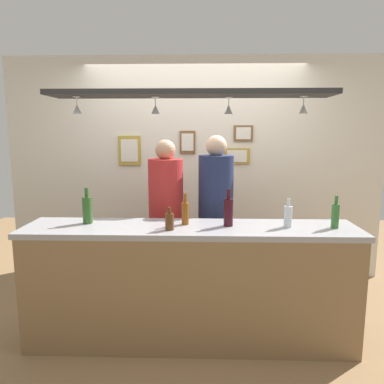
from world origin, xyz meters
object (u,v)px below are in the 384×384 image
(picture_frame_caricature, at_px, (129,150))
(picture_frame_upper_small, at_px, (243,133))
(picture_frame_crest, at_px, (188,142))
(bottle_soda_clear, at_px, (288,216))
(bottle_beer_amber_tall, at_px, (185,212))
(bottle_beer_green_import, at_px, (335,215))
(bottle_beer_brown_stubby, at_px, (170,221))
(picture_frame_lower_pair, at_px, (237,156))
(bottle_wine_dark_red, at_px, (228,212))
(bottle_champagne_green, at_px, (87,209))
(person_left_red_shirt, at_px, (166,207))
(person_right_navy_shirt, at_px, (216,205))

(picture_frame_caricature, bearing_deg, picture_frame_upper_small, 0.00)
(picture_frame_crest, bearing_deg, bottle_soda_clear, -58.52)
(bottle_beer_amber_tall, relative_size, picture_frame_upper_small, 1.18)
(bottle_beer_green_import, xyz_separation_m, picture_frame_crest, (-1.23, 1.42, 0.53))
(bottle_beer_brown_stubby, bearing_deg, picture_frame_upper_small, 64.65)
(bottle_beer_green_import, distance_m, picture_frame_lower_pair, 1.61)
(bottle_wine_dark_red, height_order, picture_frame_lower_pair, picture_frame_lower_pair)
(bottle_champagne_green, xyz_separation_m, picture_frame_crest, (0.78, 1.33, 0.52))
(person_left_red_shirt, distance_m, picture_frame_caricature, 1.04)
(bottle_beer_amber_tall, height_order, bottle_beer_green_import, same)
(person_left_red_shirt, relative_size, person_right_navy_shirt, 0.98)
(picture_frame_lower_pair, bearing_deg, bottle_wine_dark_red, -97.66)
(bottle_champagne_green, relative_size, picture_frame_upper_small, 1.36)
(picture_frame_caricature, bearing_deg, bottle_soda_clear, -42.37)
(person_left_red_shirt, xyz_separation_m, picture_frame_caricature, (-0.50, 0.75, 0.52))
(bottle_beer_green_import, relative_size, picture_frame_caricature, 0.76)
(bottle_beer_amber_tall, xyz_separation_m, bottle_beer_brown_stubby, (-0.11, -0.17, -0.03))
(bottle_beer_brown_stubby, bearing_deg, bottle_champagne_green, 165.08)
(bottle_beer_amber_tall, distance_m, bottle_beer_green_import, 1.19)
(person_left_red_shirt, bearing_deg, bottle_beer_brown_stubby, -82.09)
(bottle_beer_brown_stubby, bearing_deg, bottle_beer_amber_tall, 56.97)
(person_right_navy_shirt, bearing_deg, bottle_beer_green_import, -35.92)
(bottle_beer_amber_tall, distance_m, bottle_beer_brown_stubby, 0.21)
(bottle_beer_amber_tall, distance_m, picture_frame_crest, 1.45)
(person_left_red_shirt, distance_m, picture_frame_upper_small, 1.33)
(picture_frame_crest, relative_size, picture_frame_upper_small, 1.18)
(bottle_wine_dark_red, bearing_deg, bottle_beer_brown_stubby, -163.65)
(bottle_beer_amber_tall, relative_size, picture_frame_crest, 1.00)
(picture_frame_crest, relative_size, picture_frame_lower_pair, 0.87)
(bottle_wine_dark_red, height_order, bottle_champagne_green, same)
(bottle_beer_amber_tall, distance_m, picture_frame_caricature, 1.59)
(person_right_navy_shirt, bearing_deg, bottle_champagne_green, -152.02)
(person_right_navy_shirt, bearing_deg, bottle_beer_amber_tall, -114.63)
(bottle_beer_green_import, bearing_deg, bottle_champagne_green, 177.41)
(bottle_soda_clear, distance_m, picture_frame_lower_pair, 1.49)
(picture_frame_crest, xyz_separation_m, picture_frame_caricature, (-0.68, 0.00, -0.10))
(bottle_soda_clear, xyz_separation_m, picture_frame_lower_pair, (-0.29, 1.41, 0.38))
(bottle_beer_green_import, bearing_deg, bottle_beer_brown_stubby, -175.79)
(bottle_champagne_green, height_order, picture_frame_lower_pair, picture_frame_lower_pair)
(bottle_soda_clear, height_order, picture_frame_lower_pair, picture_frame_lower_pair)
(bottle_beer_green_import, bearing_deg, person_right_navy_shirt, 144.08)
(bottle_beer_amber_tall, xyz_separation_m, bottle_champagne_green, (-0.81, 0.01, 0.02))
(bottle_beer_brown_stubby, xyz_separation_m, picture_frame_crest, (0.07, 1.52, 0.57))
(bottle_beer_green_import, height_order, picture_frame_lower_pair, picture_frame_lower_pair)
(bottle_beer_amber_tall, relative_size, picture_frame_lower_pair, 0.87)
(bottle_beer_amber_tall, distance_m, picture_frame_upper_small, 1.61)
(person_left_red_shirt, height_order, person_right_navy_shirt, person_right_navy_shirt)
(picture_frame_lower_pair, bearing_deg, bottle_beer_amber_tall, -111.80)
(bottle_beer_brown_stubby, distance_m, picture_frame_upper_small, 1.81)
(bottle_beer_amber_tall, xyz_separation_m, picture_frame_upper_small, (0.61, 1.34, 0.64))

